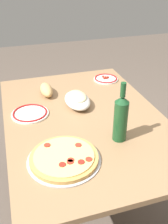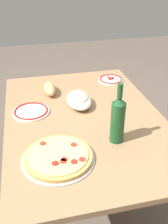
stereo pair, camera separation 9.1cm
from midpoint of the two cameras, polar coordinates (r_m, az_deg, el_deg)
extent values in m
plane|color=brown|center=(1.98, 1.39, -18.84)|extent=(8.00, 8.00, 0.00)
cube|color=#93704C|center=(1.52, 1.72, -1.49)|extent=(1.30, 0.90, 0.03)
cylinder|color=#33302D|center=(2.29, 7.31, -0.12)|extent=(0.07, 0.07, 0.69)
cylinder|color=#33302D|center=(2.17, -12.49, -2.54)|extent=(0.07, 0.07, 0.69)
cylinder|color=#B7B7BC|center=(1.21, -3.47, -10.25)|extent=(0.34, 0.34, 0.01)
cylinder|color=tan|center=(1.20, -3.48, -9.82)|extent=(0.31, 0.31, 0.02)
cylinder|color=#EACC75|center=(1.19, -3.50, -9.38)|extent=(0.28, 0.28, 0.01)
cylinder|color=#B22D1E|center=(1.26, -6.95, -6.89)|extent=(0.03, 0.03, 0.00)
cylinder|color=maroon|center=(1.14, -4.05, -11.23)|extent=(0.03, 0.03, 0.00)
cylinder|color=#B22D1E|center=(1.16, -2.11, -10.38)|extent=(0.03, 0.03, 0.00)
cylinder|color=#B22D1E|center=(1.24, -0.16, -7.21)|extent=(0.03, 0.03, 0.00)
cylinder|color=#B22D1E|center=(1.16, 1.90, -10.39)|extent=(0.03, 0.03, 0.00)
cylinder|color=#B22D1E|center=(1.15, -2.29, -10.78)|extent=(0.03, 0.03, 0.00)
cylinder|color=maroon|center=(1.15, 0.14, -10.90)|extent=(0.03, 0.03, 0.00)
ellipsoid|color=white|center=(1.61, 0.45, 2.61)|extent=(0.24, 0.15, 0.07)
ellipsoid|color=#AD2819|center=(1.60, 0.45, 3.00)|extent=(0.20, 0.12, 0.03)
ellipsoid|color=beige|center=(1.60, 0.46, 3.57)|extent=(0.17, 0.10, 0.02)
cylinder|color=#194723|center=(1.28, 9.41, -2.34)|extent=(0.07, 0.07, 0.21)
cone|color=#194723|center=(1.22, 9.89, 2.45)|extent=(0.07, 0.07, 0.03)
cylinder|color=#194723|center=(1.19, 10.10, 4.55)|extent=(0.03, 0.03, 0.07)
cylinder|color=white|center=(1.57, -9.92, 0.00)|extent=(0.22, 0.22, 0.01)
torus|color=red|center=(1.56, -9.94, 0.25)|extent=(0.20, 0.20, 0.01)
cylinder|color=white|center=(1.97, 7.24, 6.99)|extent=(0.18, 0.18, 0.01)
torus|color=red|center=(1.97, 7.26, 7.20)|extent=(0.17, 0.17, 0.01)
cube|color=#AD2819|center=(1.96, 6.91, 7.18)|extent=(0.01, 0.01, 0.01)
cube|color=#AD2819|center=(1.99, 6.66, 7.59)|extent=(0.01, 0.01, 0.01)
cube|color=#AD2819|center=(1.97, 7.38, 7.24)|extent=(0.01, 0.01, 0.01)
cube|color=#AD2819|center=(1.98, 7.19, 7.41)|extent=(0.01, 0.01, 0.01)
cube|color=#AD2819|center=(1.98, 7.72, 7.38)|extent=(0.01, 0.01, 0.01)
cube|color=#AD2819|center=(1.98, 7.59, 7.33)|extent=(0.01, 0.01, 0.01)
ellipsoid|color=tan|center=(1.76, -6.07, 5.09)|extent=(0.18, 0.08, 0.07)
camera|label=1|loc=(0.05, -88.25, 1.05)|focal=41.61mm
camera|label=2|loc=(0.05, 91.75, -1.05)|focal=41.61mm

